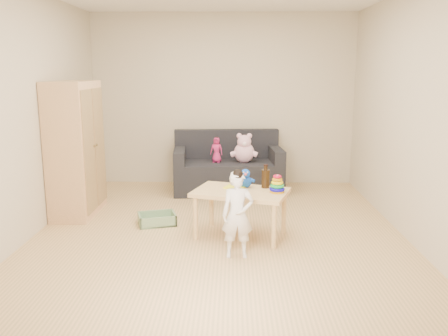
{
  "coord_description": "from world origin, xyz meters",
  "views": [
    {
      "loc": [
        0.16,
        -5.08,
        1.77
      ],
      "look_at": [
        0.05,
        0.25,
        0.65
      ],
      "focal_mm": 38.0,
      "sensor_mm": 36.0,
      "label": 1
    }
  ],
  "objects_px": {
    "play_table": "(240,213)",
    "toddler": "(238,216)",
    "sofa": "(228,176)",
    "wardrobe": "(75,149)"
  },
  "relations": [
    {
      "from": "sofa",
      "to": "play_table",
      "type": "xyz_separation_m",
      "value": [
        0.16,
        -1.93,
        0.03
      ]
    },
    {
      "from": "play_table",
      "to": "toddler",
      "type": "bearing_deg",
      "value": -93.68
    },
    {
      "from": "play_table",
      "to": "toddler",
      "type": "xyz_separation_m",
      "value": [
        -0.04,
        -0.57,
        0.15
      ]
    },
    {
      "from": "play_table",
      "to": "toddler",
      "type": "distance_m",
      "value": 0.59
    },
    {
      "from": "wardrobe",
      "to": "play_table",
      "type": "xyz_separation_m",
      "value": [
        2.0,
        -0.79,
        -0.56
      ]
    },
    {
      "from": "wardrobe",
      "to": "play_table",
      "type": "distance_m",
      "value": 2.22
    },
    {
      "from": "play_table",
      "to": "toddler",
      "type": "height_order",
      "value": "toddler"
    },
    {
      "from": "wardrobe",
      "to": "sofa",
      "type": "bearing_deg",
      "value": 31.75
    },
    {
      "from": "wardrobe",
      "to": "play_table",
      "type": "bearing_deg",
      "value": -21.53
    },
    {
      "from": "wardrobe",
      "to": "sofa",
      "type": "distance_m",
      "value": 2.25
    }
  ]
}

